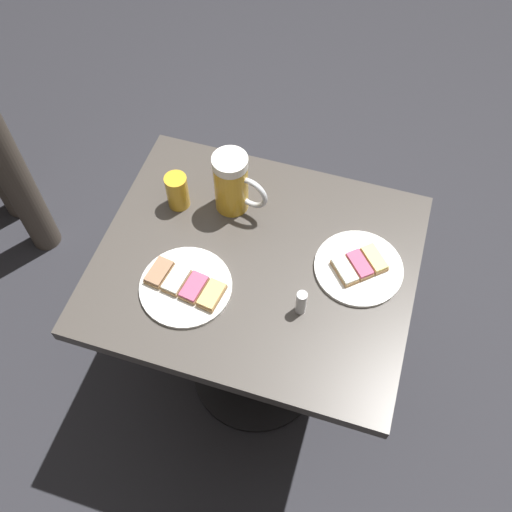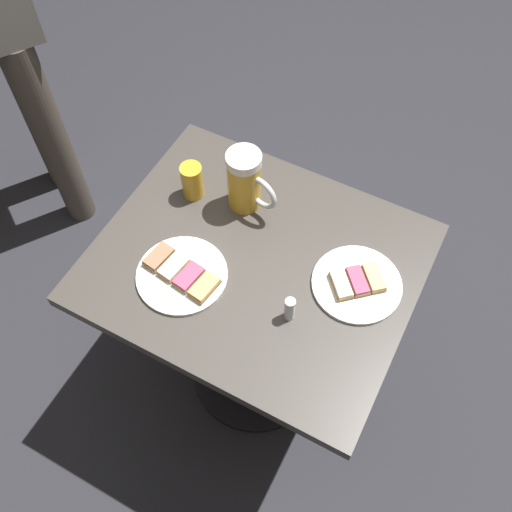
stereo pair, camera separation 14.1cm
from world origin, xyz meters
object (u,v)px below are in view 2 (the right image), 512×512
object	(u,v)px
plate_near	(182,274)
beer_mug	(246,181)
plate_far	(357,283)
beer_glass_small	(192,181)
salt_shaker	(290,309)

from	to	relation	value
plate_near	beer_mug	world-z (taller)	beer_mug
plate_far	beer_mug	world-z (taller)	beer_mug
plate_near	plate_far	world-z (taller)	same
beer_mug	beer_glass_small	size ratio (longest dim) A/B	1.75
beer_mug	salt_shaker	xyz separation A→B (m)	(0.25, -0.25, -0.05)
beer_glass_small	salt_shaker	xyz separation A→B (m)	(0.39, -0.21, -0.01)
beer_mug	salt_shaker	bearing A→B (deg)	-45.09
plate_far	beer_mug	bearing A→B (deg)	164.76
salt_shaker	plate_near	bearing A→B (deg)	-175.13
plate_far	salt_shaker	world-z (taller)	salt_shaker
plate_near	plate_far	distance (m)	0.42
plate_near	plate_far	bearing A→B (deg)	24.41
salt_shaker	beer_mug	bearing A→B (deg)	134.91
salt_shaker	beer_glass_small	bearing A→B (deg)	151.36
plate_far	beer_glass_small	bearing A→B (deg)	173.09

